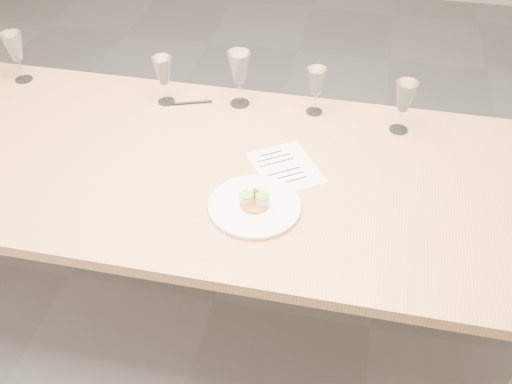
% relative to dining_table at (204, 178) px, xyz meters
% --- Properties ---
extents(ground, '(7.00, 7.00, 0.00)m').
position_rel_dining_table_xyz_m(ground, '(0.00, 0.00, -0.68)').
color(ground, slate).
rests_on(ground, ground).
extents(dining_table, '(2.40, 1.00, 0.75)m').
position_rel_dining_table_xyz_m(dining_table, '(0.00, 0.00, 0.00)').
color(dining_table, tan).
rests_on(dining_table, ground).
extents(dinner_plate, '(0.29, 0.29, 0.08)m').
position_rel_dining_table_xyz_m(dinner_plate, '(0.22, -0.19, 0.08)').
color(dinner_plate, white).
rests_on(dinner_plate, dining_table).
extents(recipe_sheet, '(0.30, 0.32, 0.00)m').
position_rel_dining_table_xyz_m(recipe_sheet, '(0.28, 0.03, 0.07)').
color(recipe_sheet, white).
rests_on(recipe_sheet, dining_table).
extents(ballpoint_pen, '(0.15, 0.07, 0.01)m').
position_rel_dining_table_xyz_m(ballpoint_pen, '(-0.14, 0.35, 0.07)').
color(ballpoint_pen, black).
rests_on(ballpoint_pen, dining_table).
extents(wine_glass_0, '(0.08, 0.08, 0.21)m').
position_rel_dining_table_xyz_m(wine_glass_0, '(-0.89, 0.39, 0.21)').
color(wine_glass_0, white).
rests_on(wine_glass_0, dining_table).
extents(wine_glass_1, '(0.08, 0.08, 0.19)m').
position_rel_dining_table_xyz_m(wine_glass_1, '(-0.25, 0.35, 0.20)').
color(wine_glass_1, white).
rests_on(wine_glass_1, dining_table).
extents(wine_glass_2, '(0.09, 0.09, 0.22)m').
position_rel_dining_table_xyz_m(wine_glass_2, '(0.04, 0.39, 0.22)').
color(wine_glass_2, white).
rests_on(wine_glass_2, dining_table).
extents(wine_glass_3, '(0.07, 0.07, 0.19)m').
position_rel_dining_table_xyz_m(wine_glass_3, '(0.33, 0.39, 0.20)').
color(wine_glass_3, white).
rests_on(wine_glass_3, dining_table).
extents(wine_glass_4, '(0.08, 0.08, 0.20)m').
position_rel_dining_table_xyz_m(wine_glass_4, '(0.65, 0.34, 0.21)').
color(wine_glass_4, white).
rests_on(wine_glass_4, dining_table).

